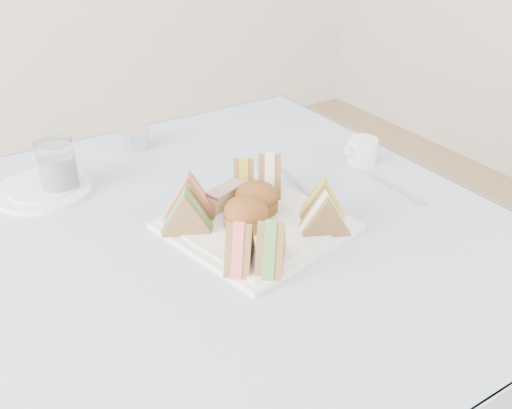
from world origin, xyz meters
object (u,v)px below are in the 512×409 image
serving_plate (256,226)px  water_glass (57,167)px  table (216,381)px  creamer_jug (362,151)px

serving_plate → water_glass: size_ratio=2.57×
table → creamer_jug: creamer_jug is taller
table → serving_plate: (0.07, -0.04, 0.38)m
table → creamer_jug: (0.41, 0.06, 0.40)m
serving_plate → creamer_jug: (0.34, 0.10, 0.02)m
table → serving_plate: size_ratio=3.30×
table → water_glass: (-0.18, 0.28, 0.43)m
table → water_glass: water_glass is taller
water_glass → creamer_jug: water_glass is taller
water_glass → table: bearing=-58.0°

